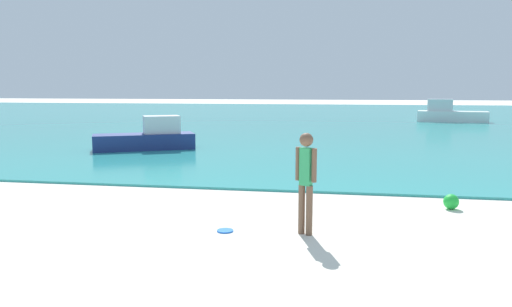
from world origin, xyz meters
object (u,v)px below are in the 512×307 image
frisbee (225,231)px  boat_far (450,114)px  beach_ball (451,202)px  person_standing (306,177)px  boat_near (148,138)px

frisbee → boat_far: boat_far is taller
beach_ball → boat_far: bearing=78.7°
frisbee → person_standing: bearing=3.1°
frisbee → beach_ball: 4.79m
boat_near → person_standing: bearing=97.5°
person_standing → boat_far: bearing=101.1°
frisbee → beach_ball: size_ratio=0.91×
person_standing → frisbee: (-1.38, -0.07, -0.97)m
boat_near → beach_ball: (9.73, -7.78, -0.36)m
boat_near → beach_ball: 12.47m
person_standing → beach_ball: 3.70m
frisbee → boat_near: bearing=118.7°
person_standing → boat_far: (8.05, 28.57, -0.37)m
beach_ball → boat_near: bearing=141.4°
boat_far → beach_ball: 26.83m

